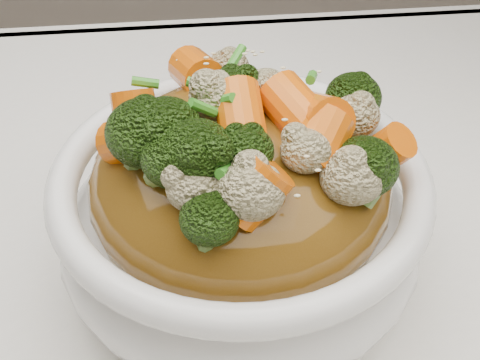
{
  "coord_description": "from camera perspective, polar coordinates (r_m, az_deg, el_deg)",
  "views": [
    {
      "loc": [
        -0.07,
        -0.29,
        1.11
      ],
      "look_at": [
        -0.03,
        0.03,
        0.83
      ],
      "focal_mm": 50.0,
      "sensor_mm": 36.0,
      "label": 1
    }
  ],
  "objects": [
    {
      "name": "carrots",
      "position": [
        0.38,
        0.0,
        7.51
      ],
      "size": [
        0.2,
        0.2,
        0.06
      ],
      "primitive_type": null,
      "rotation": [
        0.0,
        0.0,
        -0.05
      ],
      "color": "#DF5F07",
      "rests_on": "sauce_base"
    },
    {
      "name": "bowl",
      "position": [
        0.45,
        -0.0,
        -3.51
      ],
      "size": [
        0.25,
        0.25,
        0.1
      ],
      "primitive_type": null,
      "rotation": [
        0.0,
        0.0,
        -0.05
      ],
      "color": "white",
      "rests_on": "tablecloth"
    },
    {
      "name": "sauce_base",
      "position": [
        0.43,
        0.0,
        -0.34
      ],
      "size": [
        0.2,
        0.2,
        0.11
      ],
      "primitive_type": "ellipsoid",
      "rotation": [
        0.0,
        0.0,
        -0.05
      ],
      "color": "brown",
      "rests_on": "bowl"
    },
    {
      "name": "tablecloth",
      "position": [
        0.49,
        4.44,
        -11.14
      ],
      "size": [
        1.2,
        0.8,
        0.04
      ],
      "primitive_type": "cube",
      "color": "white",
      "rests_on": "dining_table"
    },
    {
      "name": "cauliflower",
      "position": [
        0.39,
        0.0,
        7.09
      ],
      "size": [
        0.2,
        0.2,
        0.04
      ],
      "primitive_type": null,
      "rotation": [
        0.0,
        0.0,
        -0.05
      ],
      "color": "tan",
      "rests_on": "sauce_base"
    },
    {
      "name": "sesame_seeds",
      "position": [
        0.38,
        0.0,
        7.65
      ],
      "size": [
        0.18,
        0.18,
        0.01
      ],
      "primitive_type": null,
      "rotation": [
        0.0,
        0.0,
        -0.05
      ],
      "color": "beige",
      "rests_on": "sauce_base"
    },
    {
      "name": "broccoli",
      "position": [
        0.38,
        0.0,
        7.37
      ],
      "size": [
        0.2,
        0.2,
        0.05
      ],
      "primitive_type": null,
      "rotation": [
        0.0,
        0.0,
        -0.05
      ],
      "color": "black",
      "rests_on": "sauce_base"
    },
    {
      "name": "scallions",
      "position": [
        0.38,
        0.0,
        7.65
      ],
      "size": [
        0.15,
        0.15,
        0.02
      ],
      "primitive_type": null,
      "rotation": [
        0.0,
        0.0,
        -0.05
      ],
      "color": "#32851E",
      "rests_on": "sauce_base"
    }
  ]
}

